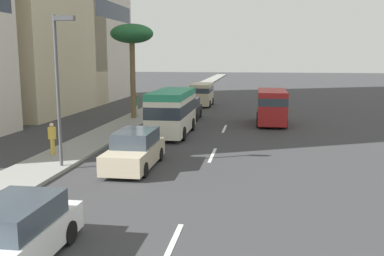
% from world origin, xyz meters
% --- Properties ---
extents(ground_plane, '(198.00, 198.00, 0.00)m').
position_xyz_m(ground_plane, '(31.50, 0.00, 0.00)').
color(ground_plane, '#38383A').
extents(sidewalk_right, '(162.00, 2.57, 0.15)m').
position_xyz_m(sidewalk_right, '(31.50, 7.29, 0.07)').
color(sidewalk_right, gray).
rests_on(sidewalk_right, ground_plane).
extents(lane_stripe_near, '(3.20, 0.16, 0.01)m').
position_xyz_m(lane_stripe_near, '(5.19, 0.00, 0.01)').
color(lane_stripe_near, silver).
rests_on(lane_stripe_near, ground_plane).
extents(lane_stripe_mid, '(3.20, 0.16, 0.01)m').
position_xyz_m(lane_stripe_mid, '(16.08, 0.00, 0.01)').
color(lane_stripe_mid, silver).
rests_on(lane_stripe_mid, ground_plane).
extents(lane_stripe_far, '(3.20, 0.16, 0.01)m').
position_xyz_m(lane_stripe_far, '(24.22, 0.00, 0.01)').
color(lane_stripe_far, silver).
rests_on(lane_stripe_far, ground_plane).
extents(car_lead, '(4.47, 1.86, 1.54)m').
position_xyz_m(car_lead, '(3.71, 3.56, 0.73)').
color(car_lead, white).
rests_on(car_lead, ground_plane).
extents(van_second, '(5.20, 2.16, 2.52)m').
position_xyz_m(van_second, '(26.76, -3.27, 1.44)').
color(van_second, '#A51E1E').
rests_on(van_second, ground_plane).
extents(car_third, '(4.73, 1.85, 1.67)m').
position_xyz_m(car_third, '(13.13, 3.22, 0.79)').
color(car_third, beige).
rests_on(car_third, ground_plane).
extents(car_fourth, '(4.13, 1.88, 1.69)m').
position_xyz_m(car_fourth, '(28.45, 3.26, 0.79)').
color(car_fourth, black).
rests_on(car_fourth, ground_plane).
extents(minibus_fifth, '(6.32, 2.29, 2.84)m').
position_xyz_m(minibus_fifth, '(21.46, 3.14, 1.56)').
color(minibus_fifth, silver).
rests_on(minibus_fifth, ground_plane).
extents(van_sixth, '(4.70, 2.05, 2.26)m').
position_xyz_m(van_sixth, '(37.85, 3.30, 1.29)').
color(van_sixth, beige).
rests_on(van_sixth, ground_plane).
extents(pedestrian_mid_block, '(0.30, 0.34, 1.58)m').
position_xyz_m(pedestrian_mid_block, '(14.48, 7.83, 1.01)').
color(pedestrian_mid_block, gold).
rests_on(pedestrian_mid_block, sidewalk_right).
extents(pedestrian_by_tree, '(0.35, 0.39, 1.77)m').
position_xyz_m(pedestrian_by_tree, '(28.69, 7.50, 1.14)').
color(pedestrian_by_tree, beige).
rests_on(pedestrian_by_tree, sidewalk_right).
extents(palm_tree, '(3.30, 3.30, 7.28)m').
position_xyz_m(palm_tree, '(27.55, 7.45, 6.48)').
color(palm_tree, brown).
rests_on(palm_tree, sidewalk_right).
extents(street_lamp, '(0.24, 0.97, 6.55)m').
position_xyz_m(street_lamp, '(12.39, 6.29, 4.21)').
color(street_lamp, '#4C4C51').
rests_on(street_lamp, sidewalk_right).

